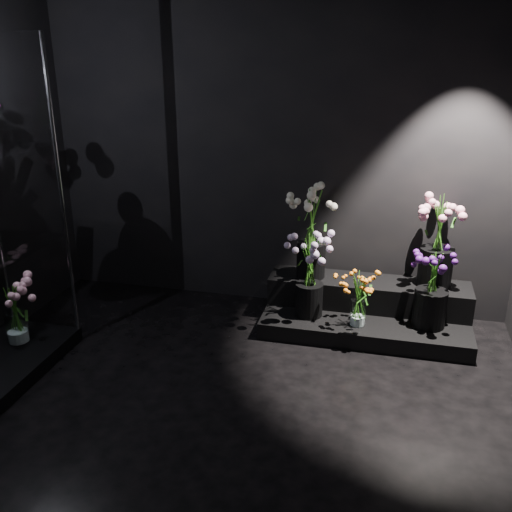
% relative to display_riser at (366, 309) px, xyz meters
% --- Properties ---
extents(floor, '(4.00, 4.00, 0.00)m').
position_rel_display_riser_xyz_m(floor, '(-0.85, -1.67, -0.15)').
color(floor, black).
rests_on(floor, ground).
extents(wall_back, '(4.00, 0.00, 4.00)m').
position_rel_display_riser_xyz_m(wall_back, '(-0.85, 0.33, 1.25)').
color(wall_back, black).
rests_on(wall_back, floor).
extents(display_riser, '(1.66, 0.74, 0.37)m').
position_rel_display_riser_xyz_m(display_riser, '(0.00, 0.00, 0.00)').
color(display_riser, black).
rests_on(display_riser, floor).
extents(bouquet_orange_bells, '(0.35, 0.35, 0.47)m').
position_rel_display_riser_xyz_m(bouquet_orange_bells, '(-0.06, -0.27, 0.23)').
color(bouquet_orange_bells, white).
rests_on(bouquet_orange_bells, display_riser).
extents(bouquet_lilac, '(0.44, 0.44, 0.69)m').
position_rel_display_riser_xyz_m(bouquet_lilac, '(-0.46, -0.19, 0.38)').
color(bouquet_lilac, black).
rests_on(bouquet_lilac, display_riser).
extents(bouquet_purple, '(0.41, 0.41, 0.61)m').
position_rel_display_riser_xyz_m(bouquet_purple, '(0.49, -0.15, 0.31)').
color(bouquet_purple, black).
rests_on(bouquet_purple, display_riser).
extents(bouquet_cream_roses, '(0.40, 0.40, 0.75)m').
position_rel_display_riser_xyz_m(bouquet_cream_roses, '(-0.49, 0.08, 0.65)').
color(bouquet_cream_roses, black).
rests_on(bouquet_cream_roses, display_riser).
extents(bouquet_pink_roses, '(0.44, 0.44, 0.74)m').
position_rel_display_riser_xyz_m(bouquet_pink_roses, '(0.52, 0.13, 0.63)').
color(bouquet_pink_roses, black).
rests_on(bouquet_pink_roses, display_riser).
extents(bouquet_case_base_pink, '(0.39, 0.39, 0.48)m').
position_rel_display_riser_xyz_m(bouquet_case_base_pink, '(-2.54, -1.08, 0.20)').
color(bouquet_case_base_pink, white).
rests_on(bouquet_case_base_pink, display_case).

